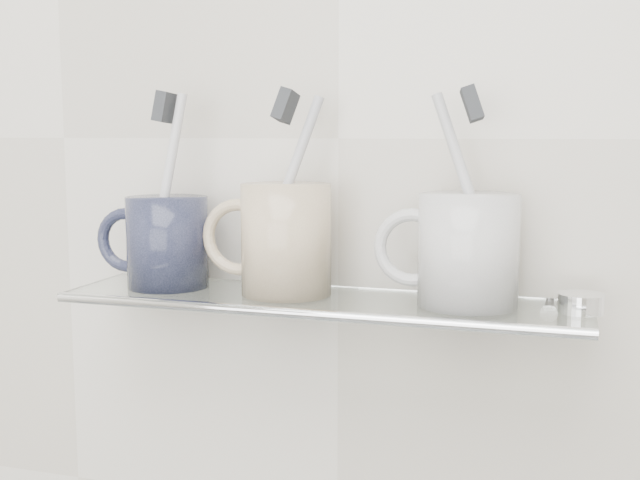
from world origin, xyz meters
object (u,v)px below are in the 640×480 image
at_px(shelf_glass, 320,301).
at_px(mug_right, 468,250).
at_px(mug_left, 168,242).
at_px(mug_center, 286,239).

relative_size(shelf_glass, mug_right, 4.91).
relative_size(mug_left, mug_right, 0.90).
bearing_deg(mug_center, mug_right, -2.43).
relative_size(mug_center, mug_right, 1.06).
height_order(shelf_glass, mug_center, mug_center).
distance_m(shelf_glass, mug_center, 0.07).
bearing_deg(mug_right, mug_center, -179.88).
xyz_separation_m(shelf_glass, mug_left, (-0.16, 0.00, 0.05)).
relative_size(mug_left, mug_center, 0.85).
distance_m(shelf_glass, mug_left, 0.17).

